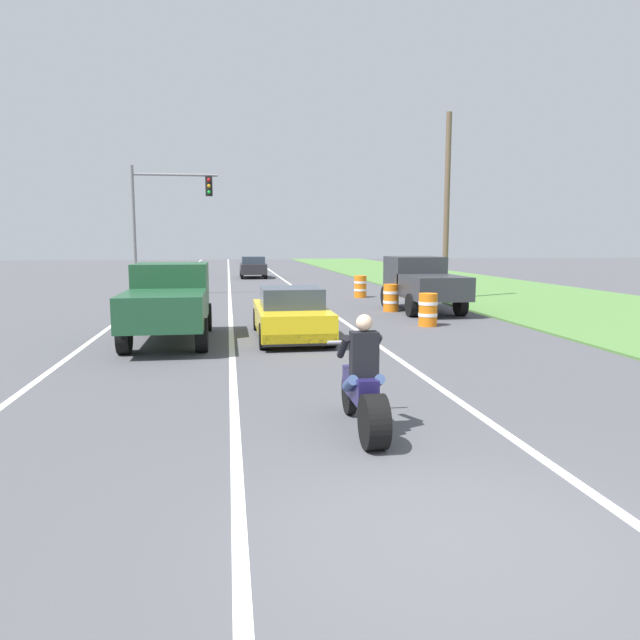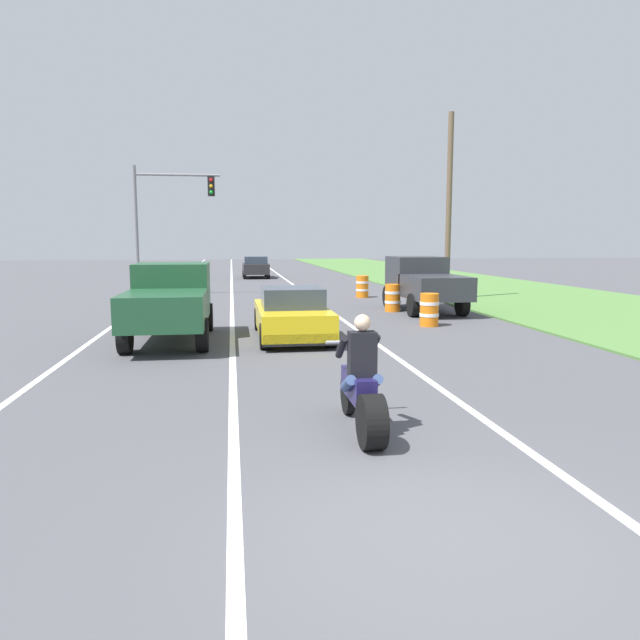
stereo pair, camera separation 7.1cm
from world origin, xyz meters
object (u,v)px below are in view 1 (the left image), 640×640
at_px(construction_barrel_far, 360,287).
at_px(construction_barrel_nearest, 428,310).
at_px(pickup_truck_left_lane_dark_green, 169,299).
at_px(construction_barrel_mid, 391,298).
at_px(motorcycle_with_rider, 364,391).
at_px(traffic_light_mast_near, 159,211).
at_px(distant_car_far_ahead, 253,267).
at_px(pickup_truck_right_shoulder_dark_grey, 422,281).
at_px(sports_car_yellow, 291,315).

bearing_deg(construction_barrel_far, construction_barrel_nearest, -89.94).
relative_size(pickup_truck_left_lane_dark_green, construction_barrel_mid, 4.80).
bearing_deg(motorcycle_with_rider, traffic_light_mast_near, 102.79).
bearing_deg(construction_barrel_far, distant_car_far_ahead, 105.18).
relative_size(pickup_truck_left_lane_dark_green, construction_barrel_far, 4.80).
bearing_deg(construction_barrel_far, construction_barrel_mid, -90.71).
bearing_deg(pickup_truck_right_shoulder_dark_grey, distant_car_far_ahead, 104.09).
distance_m(pickup_truck_left_lane_dark_green, pickup_truck_right_shoulder_dark_grey, 10.21).
bearing_deg(sports_car_yellow, construction_barrel_nearest, 21.11).
height_order(motorcycle_with_rider, distant_car_far_ahead, motorcycle_with_rider).
bearing_deg(pickup_truck_right_shoulder_dark_grey, pickup_truck_left_lane_dark_green, -146.94).
bearing_deg(distant_car_far_ahead, construction_barrel_mid, -78.84).
xyz_separation_m(motorcycle_with_rider, pickup_truck_right_shoulder_dark_grey, (5.29, 13.60, 0.51)).
bearing_deg(pickup_truck_left_lane_dark_green, construction_barrel_mid, 37.21).
bearing_deg(distant_car_far_ahead, pickup_truck_left_lane_dark_green, -96.93).
height_order(pickup_truck_left_lane_dark_green, traffic_light_mast_near, traffic_light_mast_near).
distance_m(motorcycle_with_rider, construction_barrel_nearest, 10.63).
bearing_deg(traffic_light_mast_near, pickup_truck_right_shoulder_dark_grey, -37.40).
distance_m(motorcycle_with_rider, pickup_truck_left_lane_dark_green, 8.68).
xyz_separation_m(pickup_truck_right_shoulder_dark_grey, distant_car_far_ahead, (-5.31, 21.15, -0.33)).
height_order(construction_barrel_far, distant_car_far_ahead, distant_car_far_ahead).
distance_m(traffic_light_mast_near, construction_barrel_far, 9.94).
bearing_deg(construction_barrel_nearest, sports_car_yellow, -158.89).
bearing_deg(pickup_truck_left_lane_dark_green, distant_car_far_ahead, 83.07).
bearing_deg(distant_car_far_ahead, motorcycle_with_rider, -89.97).
xyz_separation_m(pickup_truck_left_lane_dark_green, traffic_light_mast_near, (-1.58, 13.32, 2.85)).
distance_m(motorcycle_with_rider, pickup_truck_right_shoulder_dark_grey, 14.60).
height_order(sports_car_yellow, construction_barrel_far, sports_car_yellow).
bearing_deg(pickup_truck_right_shoulder_dark_grey, construction_barrel_far, 101.00).
distance_m(pickup_truck_left_lane_dark_green, construction_barrel_mid, 9.32).
relative_size(traffic_light_mast_near, distant_car_far_ahead, 1.50).
bearing_deg(construction_barrel_mid, construction_barrel_nearest, -88.85).
bearing_deg(motorcycle_with_rider, distant_car_far_ahead, 90.03).
relative_size(sports_car_yellow, construction_barrel_nearest, 4.30).
distance_m(motorcycle_with_rider, distant_car_far_ahead, 34.75).
bearing_deg(pickup_truck_left_lane_dark_green, construction_barrel_far, 56.08).
relative_size(motorcycle_with_rider, sports_car_yellow, 0.51).
bearing_deg(sports_car_yellow, motorcycle_with_rider, -89.07).
distance_m(traffic_light_mast_near, construction_barrel_mid, 12.33).
height_order(motorcycle_with_rider, construction_barrel_nearest, motorcycle_with_rider).
height_order(pickup_truck_left_lane_dark_green, construction_barrel_far, pickup_truck_left_lane_dark_green).
distance_m(pickup_truck_right_shoulder_dark_grey, construction_barrel_far, 5.69).
bearing_deg(construction_barrel_nearest, pickup_truck_right_shoulder_dark_grey, 74.48).
relative_size(motorcycle_with_rider, construction_barrel_far, 2.21).
xyz_separation_m(sports_car_yellow, distant_car_far_ahead, (0.11, 26.67, 0.14)).
xyz_separation_m(pickup_truck_left_lane_dark_green, pickup_truck_right_shoulder_dark_grey, (8.55, 5.57, 0.00)).
bearing_deg(traffic_light_mast_near, motorcycle_with_rider, -77.21).
bearing_deg(construction_barrel_nearest, pickup_truck_left_lane_dark_green, -167.06).
bearing_deg(distant_car_far_ahead, traffic_light_mast_near, -109.83).
xyz_separation_m(traffic_light_mast_near, construction_barrel_mid, (8.99, -7.69, -3.45)).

